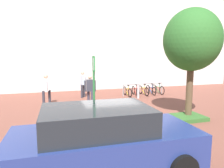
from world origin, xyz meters
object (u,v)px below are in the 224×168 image
at_px(bike_at_sign, 92,118).
at_px(person_shirt_white, 46,88).
at_px(tree_sidewalk, 192,41).
at_px(parking_sign_post, 94,82).
at_px(person_suited_navy, 90,89).
at_px(car_navy_sedan, 103,140).
at_px(bike_rack_cluster, 143,90).
at_px(person_casual_tan, 83,83).
at_px(bollard_steel, 138,91).

relative_size(bike_at_sign, person_shirt_white, 0.98).
xyz_separation_m(tree_sidewalk, parking_sign_post, (-4.22, -0.15, -1.59)).
height_order(person_suited_navy, car_navy_sedan, person_suited_navy).
distance_m(bike_rack_cluster, person_casual_tan, 4.27).
relative_size(tree_sidewalk, person_shirt_white, 2.71).
relative_size(bollard_steel, person_suited_navy, 0.52).
height_order(bike_rack_cluster, person_shirt_white, person_shirt_white).
bearing_deg(tree_sidewalk, parking_sign_post, -177.95).
bearing_deg(parking_sign_post, bike_at_sign, 106.98).
xyz_separation_m(tree_sidewalk, bike_at_sign, (-4.28, 0.04, -2.99)).
distance_m(tree_sidewalk, bike_rack_cluster, 6.34).
relative_size(tree_sidewalk, bike_rack_cluster, 1.46).
relative_size(bollard_steel, person_casual_tan, 0.52).
bearing_deg(person_shirt_white, bollard_steel, 4.29).
height_order(bike_at_sign, person_shirt_white, person_shirt_white).
distance_m(bike_rack_cluster, person_suited_navy, 4.87).
bearing_deg(bike_rack_cluster, tree_sidewalk, -95.26).
distance_m(bollard_steel, person_suited_navy, 3.67).
relative_size(parking_sign_post, car_navy_sedan, 0.62).
xyz_separation_m(bollard_steel, car_navy_sedan, (-4.27, -7.50, 0.31)).
relative_size(bike_at_sign, car_navy_sedan, 0.39).
bearing_deg(person_suited_navy, parking_sign_post, -98.41).
bearing_deg(tree_sidewalk, bike_at_sign, 179.49).
bearing_deg(parking_sign_post, person_shirt_white, 112.03).
height_order(person_shirt_white, person_casual_tan, same).
distance_m(bike_rack_cluster, person_shirt_white, 6.65).
height_order(bike_at_sign, person_suited_navy, person_suited_navy).
relative_size(bike_rack_cluster, bollard_steel, 3.55).
height_order(parking_sign_post, person_shirt_white, parking_sign_post).
bearing_deg(tree_sidewalk, person_shirt_white, 145.27).
distance_m(bike_at_sign, bike_rack_cluster, 7.31).
height_order(parking_sign_post, bike_rack_cluster, parking_sign_post).
distance_m(tree_sidewalk, person_suited_navy, 5.46).
distance_m(bike_rack_cluster, car_navy_sedan, 9.95).
xyz_separation_m(bike_at_sign, bollard_steel, (3.94, 4.51, 0.10)).
distance_m(person_shirt_white, car_navy_sedan, 7.21).
xyz_separation_m(tree_sidewalk, person_casual_tan, (-3.69, 5.92, -2.35)).
height_order(person_casual_tan, car_navy_sedan, person_casual_tan).
bearing_deg(person_suited_navy, car_navy_sedan, -98.12).
relative_size(tree_sidewalk, bollard_steel, 5.18).
relative_size(tree_sidewalk, parking_sign_post, 1.74).
height_order(bike_rack_cluster, person_suited_navy, person_suited_navy).
xyz_separation_m(parking_sign_post, car_navy_sedan, (-0.38, -2.80, -0.99)).
distance_m(person_suited_navy, car_navy_sedan, 6.26).
bearing_deg(bollard_steel, tree_sidewalk, -85.77).
bearing_deg(car_navy_sedan, person_shirt_white, 100.78).
distance_m(bike_at_sign, bollard_steel, 5.99).
xyz_separation_m(person_shirt_white, car_navy_sedan, (1.35, -7.08, -0.23)).
relative_size(tree_sidewalk, car_navy_sedan, 1.07).
distance_m(tree_sidewalk, person_shirt_white, 7.62).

